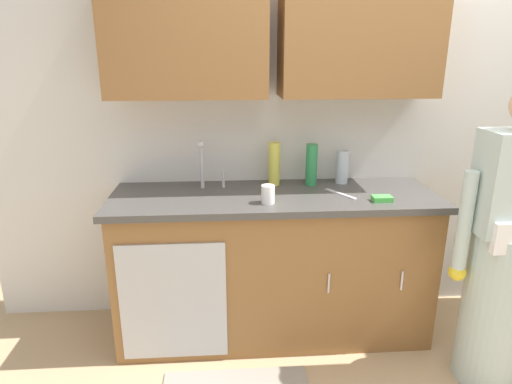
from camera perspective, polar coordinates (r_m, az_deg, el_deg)
name	(u,v)px	position (r m, az deg, el deg)	size (l,w,h in m)	color
kitchen_wall_with_uppers	(335,98)	(2.92, 10.09, 11.84)	(4.80, 0.44, 2.70)	silver
counter_cabinet	(273,267)	(2.85, 2.18, -9.63)	(1.90, 0.62, 0.90)	brown
countertop	(274,197)	(2.67, 2.35, -0.61)	(1.96, 0.66, 0.04)	#474442
sink	(208,197)	(2.66, -6.15, -0.63)	(0.50, 0.36, 0.35)	#B7BABF
person_at_sink	(503,265)	(2.67, 29.19, -8.25)	(0.55, 0.34, 1.62)	white
bottle_soap	(274,164)	(2.81, 2.35, 3.65)	(0.07, 0.07, 0.28)	#D8D14C
bottle_water_tall	(342,167)	(2.91, 11.04, 3.21)	(0.08, 0.08, 0.22)	silver
bottle_cleaner_spray	(311,165)	(2.83, 7.14, 3.50)	(0.07, 0.07, 0.26)	#2D8C4C
cup_by_sink	(268,194)	(2.48, 1.55, -0.29)	(0.08, 0.08, 0.10)	white
knife_on_counter	(341,194)	(2.70, 10.83, -0.22)	(0.24, 0.02, 0.01)	silver
sponge	(382,199)	(2.63, 15.92, -0.83)	(0.11, 0.07, 0.03)	#4CBF4C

